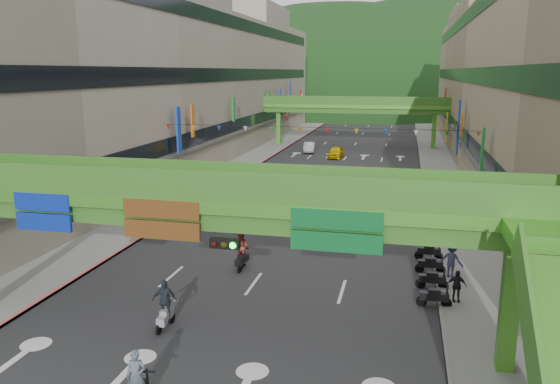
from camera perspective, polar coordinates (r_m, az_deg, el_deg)
name	(u,v)px	position (r m, az deg, el deg)	size (l,w,h in m)	color
road_slab	(341,164)	(64.36, 6.41, 2.97)	(18.00, 140.00, 0.02)	#28282B
sidewalk_left	(251,160)	(66.48, -3.06, 3.40)	(4.00, 140.00, 0.15)	gray
sidewalk_right	(439,167)	(64.07, 16.23, 2.57)	(4.00, 140.00, 0.15)	gray
curb_left	(266,160)	(65.98, -1.48, 3.35)	(0.20, 140.00, 0.18)	#CC5959
curb_right	(421,166)	(63.98, 14.54, 2.67)	(0.20, 140.00, 0.18)	gray
building_row_left	(187,81)	(68.27, -9.70, 11.39)	(12.80, 95.00, 19.00)	#9E937F
building_row_right	(522,82)	(64.19, 23.95, 10.45)	(12.80, 95.00, 19.00)	gray
overpass_near	(228,220)	(20.21, -5.46, -2.95)	(28.00, 12.27, 7.10)	#4C9E2D
overpass_far	(355,109)	(78.58, 7.79, 8.61)	(28.00, 2.20, 7.10)	#4C9E2D
hill_left	(335,106)	(174.82, 5.72, 8.97)	(168.00, 140.00, 112.00)	#1C4419
hill_right	(461,104)	(194.20, 18.43, 8.75)	(208.00, 176.00, 128.00)	#1C4419
bunting_string	(314,130)	(43.92, 3.53, 6.45)	(26.00, 0.36, 0.47)	black
scooter_rider_near	(137,383)	(18.79, -14.75, -18.71)	(0.71, 1.59, 2.06)	black
scooter_rider_mid	(242,250)	(29.78, -4.03, -6.07)	(0.91, 1.60, 2.13)	black
scooter_rider_left	(165,304)	(23.64, -11.95, -11.40)	(1.11, 1.60, 2.18)	gray
scooter_rider_far	(268,180)	(48.71, -1.26, 1.24)	(0.88, 1.60, 2.09)	#780200
parked_scooter_row	(431,272)	(29.34, 15.53, -8.01)	(1.60, 7.15, 1.08)	black
car_silver	(309,147)	(72.92, 3.06, 4.68)	(1.42, 4.07, 1.34)	#B9B6BF
car_yellow	(336,152)	(68.59, 5.87, 4.16)	(1.67, 4.14, 1.41)	#E3B902
pedestrian_red	(481,226)	(37.58, 20.24, -3.36)	(0.78, 0.61, 1.60)	#BE1B4C
pedestrian_dark	(456,289)	(26.83, 17.94, -9.61)	(0.88, 0.37, 1.51)	black
pedestrian_blue	(451,262)	(29.67, 17.48, -7.04)	(0.88, 0.57, 1.89)	#37395C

